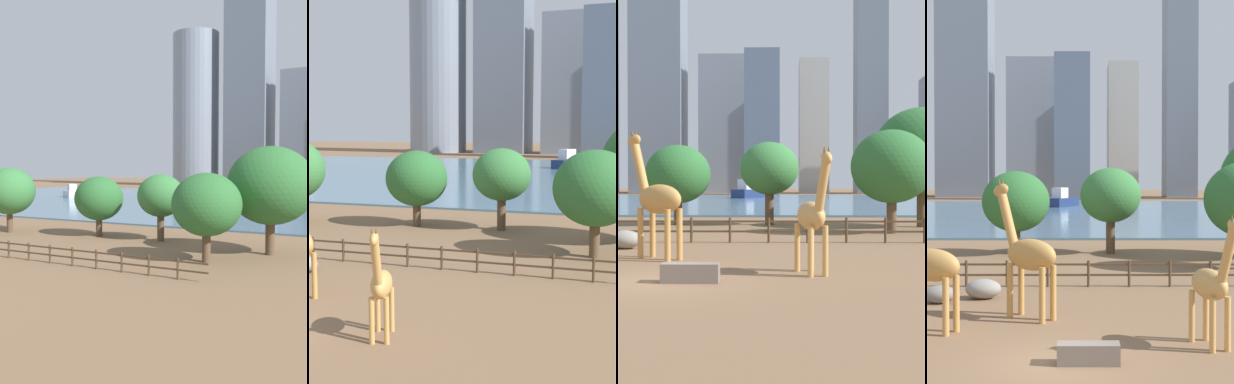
# 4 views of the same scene
# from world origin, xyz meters

# --- Properties ---
(ground_plane) EXTENTS (400.00, 400.00, 0.00)m
(ground_plane) POSITION_xyz_m (0.00, 80.00, 0.00)
(ground_plane) COLOR brown
(harbor_water) EXTENTS (180.00, 86.00, 0.20)m
(harbor_water) POSITION_xyz_m (0.00, 77.00, 0.10)
(harbor_water) COLOR slate
(harbor_water) RESTS_ON ground
(giraffe_companion) EXTENTS (1.33, 2.71, 4.28)m
(giraffe_companion) POSITION_xyz_m (4.77, 1.54, 2.00)
(giraffe_companion) COLOR tan
(giraffe_companion) RESTS_ON ground
(giraffe_young) EXTENTS (2.92, 2.38, 5.33)m
(giraffe_young) POSITION_xyz_m (-1.36, 5.46, 2.47)
(giraffe_young) COLOR #C18C47
(giraffe_young) RESTS_ON ground
(boulder_small) EXTENTS (1.58, 1.17, 0.88)m
(boulder_small) POSITION_xyz_m (-3.67, 9.12, 0.44)
(boulder_small) COLOR gray
(boulder_small) RESTS_ON ground
(feeding_trough) EXTENTS (1.80, 0.60, 0.60)m
(feeding_trough) POSITION_xyz_m (0.87, -0.09, 0.30)
(feeding_trough) COLOR #72665B
(feeding_trough) RESTS_ON ground
(enclosure_fence) EXTENTS (26.12, 0.14, 1.30)m
(enclosure_fence) POSITION_xyz_m (-0.43, 12.00, 0.76)
(enclosure_fence) COLOR #4C3826
(enclosure_fence) RESTS_ON ground
(tree_left_large) EXTENTS (5.00, 5.00, 6.36)m
(tree_left_large) POSITION_xyz_m (10.44, 17.74, 4.09)
(tree_left_large) COLOR brown
(tree_left_large) RESTS_ON ground
(tree_center_broad) EXTENTS (4.78, 4.78, 5.88)m
(tree_center_broad) POSITION_xyz_m (-3.92, 24.64, 3.71)
(tree_center_broad) COLOR brown
(tree_center_broad) RESTS_ON ground
(tree_left_small) EXTENTS (6.73, 6.73, 8.37)m
(tree_left_small) POSITION_xyz_m (13.51, 22.93, 5.32)
(tree_left_small) COLOR brown
(tree_left_small) RESTS_ON ground
(tree_right_small) EXTENTS (4.33, 4.33, 6.12)m
(tree_right_small) POSITION_xyz_m (2.78, 24.98, 4.13)
(tree_right_small) COLOR brown
(tree_right_small) RESTS_ON ground
(boat_sailboat) EXTENTS (6.13, 8.52, 3.55)m
(boat_sailboat) POSITION_xyz_m (-2.81, 92.94, 1.40)
(boat_sailboat) COLOR navy
(boat_sailboat) RESTS_ON harbor_water
(skyline_tower_needle) EXTENTS (8.83, 11.43, 77.37)m
(skyline_tower_needle) POSITION_xyz_m (29.84, 156.84, 38.69)
(skyline_tower_needle) COLOR slate
(skyline_tower_needle) RESTS_ON ground
(skyline_tower_glass) EXTENTS (8.49, 13.23, 38.96)m
(skyline_tower_glass) POSITION_xyz_m (12.96, 156.96, 19.48)
(skyline_tower_glass) COLOR #B7B2A8
(skyline_tower_glass) RESTS_ON ground
(skyline_block_left) EXTENTS (15.55, 13.92, 105.93)m
(skyline_block_left) POSITION_xyz_m (-34.01, 160.84, 52.96)
(skyline_block_left) COLOR slate
(skyline_block_left) RESTS_ON ground
(skyline_block_right) EXTENTS (15.09, 10.64, 41.05)m
(skyline_block_right) POSITION_xyz_m (-13.54, 159.85, 20.52)
(skyline_block_right) COLOR gray
(skyline_block_right) RESTS_ON ground
(skyline_block_wide) EXTENTS (9.05, 9.95, 37.40)m
(skyline_block_wide) POSITION_xyz_m (-1.47, 135.95, 18.70)
(skyline_block_wide) COLOR slate
(skyline_block_wide) RESTS_ON ground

